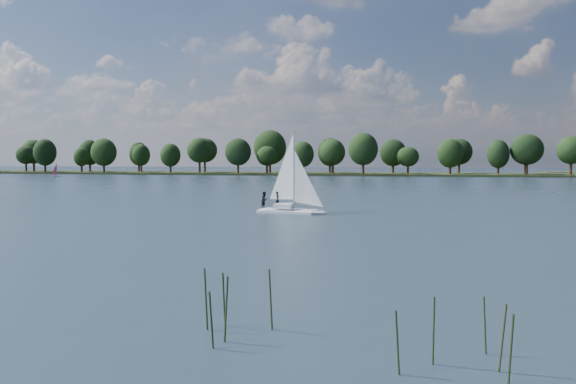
% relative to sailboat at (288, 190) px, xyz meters
% --- Properties ---
extents(ground, '(700.00, 700.00, 0.00)m').
position_rel_sailboat_xyz_m(ground, '(-2.12, 61.34, -2.53)').
color(ground, '#233342').
rests_on(ground, ground).
extents(far_shore, '(660.00, 40.00, 1.50)m').
position_rel_sailboat_xyz_m(far_shore, '(-2.12, 173.34, -2.53)').
color(far_shore, black).
rests_on(far_shore, ground).
extents(sailboat, '(7.10, 3.01, 9.05)m').
position_rel_sailboat_xyz_m(sailboat, '(0.00, 0.00, 0.00)').
color(sailboat, silver).
rests_on(sailboat, ground).
extents(dinghy_pink, '(3.11, 2.93, 4.91)m').
position_rel_sailboat_xyz_m(dinghy_pink, '(-115.92, 122.57, -1.37)').
color(dinghy_pink, silver).
rests_on(dinghy_pink, ground).
extents(treeline, '(562.63, 74.28, 18.04)m').
position_rel_sailboat_xyz_m(treeline, '(-15.31, 169.59, 5.34)').
color(treeline, black).
rests_on(treeline, ground).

